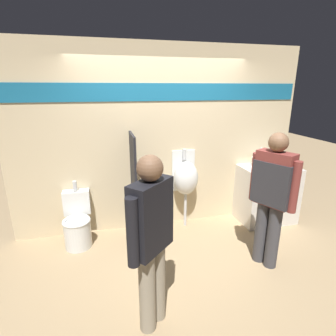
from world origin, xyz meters
The scene contains 10 objects.
ground_plane centered at (0.00, 0.00, 0.00)m, with size 16.00×16.00×0.00m, color #997F5B.
display_wall centered at (0.00, 0.60, 1.36)m, with size 4.31×0.07×2.70m.
sink_counter centered at (1.67, 0.28, 0.45)m, with size 0.87×0.58×0.91m.
sink_basin centered at (1.62, 0.34, 0.98)m, with size 0.42×0.42×0.28m.
cell_phone centered at (1.41, 0.17, 0.91)m, with size 0.07×0.14×0.01m.
divider_near_counter centered at (-0.46, 0.29, 0.76)m, with size 0.03×0.56×1.52m.
urinal_near_counter centered at (0.34, 0.43, 0.79)m, with size 0.38×0.30×1.22m.
toilet centered at (-1.26, 0.29, 0.30)m, with size 0.37×0.53×0.87m.
person_in_vest centered at (1.02, -0.71, 0.95)m, with size 0.38×0.52×1.64m.
person_with_lanyard centered at (-0.49, -1.24, 0.89)m, with size 0.44×0.42×1.61m.
Camera 1 is at (-0.82, -3.14, 2.09)m, focal length 28.00 mm.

